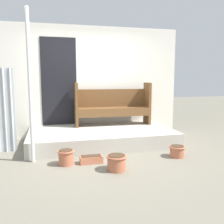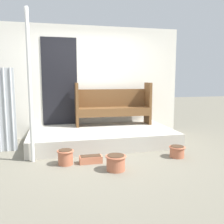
# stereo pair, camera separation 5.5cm
# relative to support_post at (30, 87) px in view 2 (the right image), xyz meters

# --- Properties ---
(ground_plane) EXTENTS (24.00, 24.00, 0.00)m
(ground_plane) POSITION_rel_support_post_xyz_m (1.18, 0.07, -1.25)
(ground_plane) COLOR #706B5B
(porch_slab) EXTENTS (3.01, 1.63, 0.30)m
(porch_slab) POSITION_rel_support_post_xyz_m (1.35, 0.88, -1.10)
(porch_slab) COLOR #B7B2A5
(porch_slab) RESTS_ON ground_plane
(house_wall) EXTENTS (4.21, 0.08, 2.60)m
(house_wall) POSITION_rel_support_post_xyz_m (1.31, 1.72, 0.05)
(house_wall) COLOR white
(house_wall) RESTS_ON ground_plane
(support_post) EXTENTS (0.06, 0.06, 2.50)m
(support_post) POSITION_rel_support_post_xyz_m (0.00, 0.00, 0.00)
(support_post) COLOR white
(support_post) RESTS_ON ground_plane
(bench) EXTENTS (1.77, 0.46, 0.98)m
(bench) POSITION_rel_support_post_xyz_m (1.73, 1.41, -0.46)
(bench) COLOR brown
(bench) RESTS_ON porch_slab
(flower_pot_left) EXTENTS (0.28, 0.28, 0.25)m
(flower_pot_left) POSITION_rel_support_post_xyz_m (0.53, -0.28, -1.11)
(flower_pot_left) COLOR #B76647
(flower_pot_left) RESTS_ON ground_plane
(flower_pot_middle) EXTENTS (0.32, 0.32, 0.24)m
(flower_pot_middle) POSITION_rel_support_post_xyz_m (1.26, -0.71, -1.12)
(flower_pot_middle) COLOR #B76647
(flower_pot_middle) RESTS_ON ground_plane
(flower_pot_right) EXTENTS (0.29, 0.29, 0.20)m
(flower_pot_right) POSITION_rel_support_post_xyz_m (2.47, -0.35, -1.14)
(flower_pot_right) COLOR #B76647
(flower_pot_right) RESTS_ON ground_plane
(planter_box_rect) EXTENTS (0.37, 0.17, 0.13)m
(planter_box_rect) POSITION_rel_support_post_xyz_m (0.94, -0.30, -1.19)
(planter_box_rect) COLOR #C67251
(planter_box_rect) RESTS_ON ground_plane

